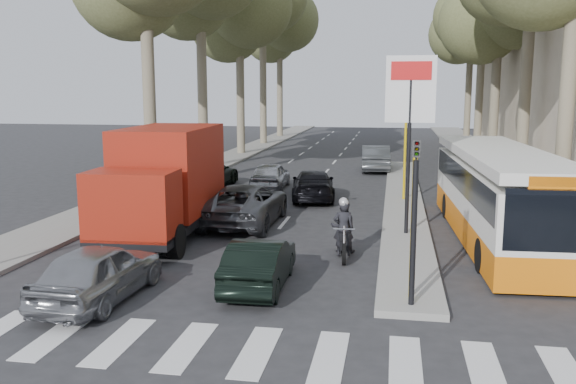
# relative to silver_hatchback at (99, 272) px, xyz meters

# --- Properties ---
(ground) EXTENTS (120.00, 120.00, 0.00)m
(ground) POSITION_rel_silver_hatchback_xyz_m (3.50, 2.00, -0.66)
(ground) COLOR #28282B
(ground) RESTS_ON ground
(sidewalk_right) EXTENTS (3.20, 70.00, 0.12)m
(sidewalk_right) POSITION_rel_silver_hatchback_xyz_m (12.10, 27.00, -0.60)
(sidewalk_right) COLOR gray
(sidewalk_right) RESTS_ON ground
(median_left) EXTENTS (2.40, 64.00, 0.12)m
(median_left) POSITION_rel_silver_hatchback_xyz_m (-4.50, 30.00, -0.60)
(median_left) COLOR gray
(median_left) RESTS_ON ground
(traffic_island) EXTENTS (1.50, 26.00, 0.16)m
(traffic_island) POSITION_rel_silver_hatchback_xyz_m (6.75, 13.00, -0.58)
(traffic_island) COLOR gray
(traffic_island) RESTS_ON ground
(building_far) EXTENTS (11.00, 20.00, 16.00)m
(building_far) POSITION_rel_silver_hatchback_xyz_m (19.00, 36.00, 7.34)
(building_far) COLOR #B7A88E
(building_far) RESTS_ON ground
(billboard) EXTENTS (1.50, 12.10, 5.60)m
(billboard) POSITION_rel_silver_hatchback_xyz_m (6.75, 7.00, 3.05)
(billboard) COLOR yellow
(billboard) RESTS_ON ground
(traffic_light_island) EXTENTS (0.16, 0.41, 3.60)m
(traffic_light_island) POSITION_rel_silver_hatchback_xyz_m (6.75, 0.50, 1.83)
(traffic_light_island) COLOR black
(traffic_light_island) RESTS_ON ground
(tree_l_c) EXTENTS (7.40, 7.20, 13.71)m
(tree_l_c) POSITION_rel_silver_hatchback_xyz_m (-4.27, 30.11, 9.38)
(tree_l_c) COLOR #6B604C
(tree_l_c) RESTS_ON ground
(tree_l_e) EXTENTS (7.40, 7.20, 14.49)m
(tree_l_e) POSITION_rel_silver_hatchback_xyz_m (-4.47, 46.11, 10.07)
(tree_l_e) COLOR #6B604C
(tree_l_e) RESTS_ON ground
(tree_r_c) EXTENTS (7.40, 7.20, 13.32)m
(tree_r_c) POSITION_rel_silver_hatchback_xyz_m (12.53, 28.11, 9.04)
(tree_r_c) COLOR #6B604C
(tree_r_c) RESTS_ON ground
(tree_r_e) EXTENTS (7.40, 7.20, 14.10)m
(tree_r_e) POSITION_rel_silver_hatchback_xyz_m (12.73, 44.11, 9.73)
(tree_r_e) COLOR #6B604C
(tree_r_e) RESTS_ON ground
(silver_hatchback) EXTENTS (1.74, 3.92, 1.31)m
(silver_hatchback) POSITION_rel_silver_hatchback_xyz_m (0.00, 0.00, 0.00)
(silver_hatchback) COLOR #94969B
(silver_hatchback) RESTS_ON ground
(dark_hatchback) EXTENTS (1.33, 3.58, 1.17)m
(dark_hatchback) POSITION_rel_silver_hatchback_xyz_m (3.27, 1.52, -0.07)
(dark_hatchback) COLOR black
(dark_hatchback) RESTS_ON ground
(queue_car_a) EXTENTS (2.35, 5.03, 1.39)m
(queue_car_a) POSITION_rel_silver_hatchback_xyz_m (1.30, 8.05, 0.04)
(queue_car_a) COLOR #47494E
(queue_car_a) RESTS_ON ground
(queue_car_b) EXTENTS (2.31, 4.48, 1.24)m
(queue_car_b) POSITION_rel_silver_hatchback_xyz_m (3.00, 13.12, -0.03)
(queue_car_b) COLOR black
(queue_car_b) RESTS_ON ground
(queue_car_c) EXTENTS (1.60, 3.76, 1.27)m
(queue_car_c) POSITION_rel_silver_hatchback_xyz_m (0.68, 15.49, -0.02)
(queue_car_c) COLOR #9DA0A5
(queue_car_c) RESTS_ON ground
(queue_car_d) EXTENTS (1.76, 4.46, 1.44)m
(queue_car_d) POSITION_rel_silver_hatchback_xyz_m (5.30, 22.75, 0.07)
(queue_car_d) COLOR #54585C
(queue_car_d) RESTS_ON ground
(queue_car_e) EXTENTS (2.20, 4.80, 1.36)m
(queue_car_e) POSITION_rel_silver_hatchback_xyz_m (-2.33, 15.28, 0.02)
(queue_car_e) COLOR black
(queue_car_e) RESTS_ON ground
(red_truck) EXTENTS (2.72, 6.51, 3.42)m
(red_truck) POSITION_rel_silver_hatchback_xyz_m (-0.71, 5.83, 1.15)
(red_truck) COLOR black
(red_truck) RESTS_ON ground
(city_bus) EXTENTS (2.88, 10.88, 2.84)m
(city_bus) POSITION_rel_silver_hatchback_xyz_m (9.49, 7.15, 0.84)
(city_bus) COLOR orange
(city_bus) RESTS_ON ground
(motorcycle) EXTENTS (0.77, 1.98, 1.68)m
(motorcycle) POSITION_rel_silver_hatchback_xyz_m (4.98, 4.59, 0.11)
(motorcycle) COLOR black
(motorcycle) RESTS_ON ground
(pedestrian_far) EXTENTS (1.31, 0.70, 1.94)m
(pedestrian_far) POSITION_rel_silver_hatchback_xyz_m (10.93, 12.54, 0.43)
(pedestrian_far) COLOR #6C5D51
(pedestrian_far) RESTS_ON sidewalk_right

